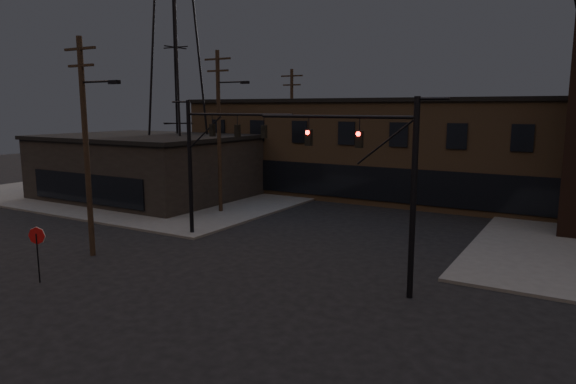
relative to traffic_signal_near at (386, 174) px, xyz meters
The scene contains 12 objects.
ground 8.56m from the traffic_signal_near, 139.97° to the right, with size 140.00×140.00×0.00m, color black.
sidewalk_nw 32.84m from the traffic_signal_near, 147.39° to the left, with size 30.00×30.00×0.15m, color #474744.
building_row 24.12m from the traffic_signal_near, 102.84° to the left, with size 40.00×12.00×8.00m, color brown.
building_left 27.95m from the traffic_signal_near, 155.60° to the left, with size 16.00×12.00×5.00m, color black.
traffic_signal_near is the anchor object (origin of this frame).
traffic_signal_far 12.57m from the traffic_signal_near, 163.83° to the left, with size 7.12×0.24×8.00m.
stop_sign 15.17m from the traffic_signal_near, 154.10° to the right, with size 0.72×0.33×2.48m.
utility_pole_near 15.03m from the traffic_signal_near, behind, with size 3.70×0.28×11.00m.
utility_pole_mid 18.47m from the traffic_signal_near, 148.97° to the left, with size 3.70×0.28×11.50m.
utility_pole_far 27.33m from the traffic_signal_near, 128.10° to the left, with size 2.20×0.28×11.00m.
transmission_tower 28.02m from the traffic_signal_near, 149.97° to the left, with size 7.00×7.00×25.00m, color black, non-canonical shape.
car_crossing 22.20m from the traffic_signal_near, 105.34° to the left, with size 1.74×5.00×1.65m, color black.
Camera 1 is at (12.31, -15.00, 7.57)m, focal length 32.00 mm.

